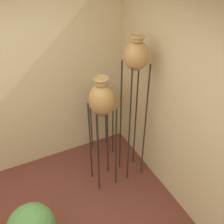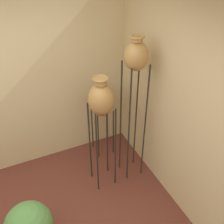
# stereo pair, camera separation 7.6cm
# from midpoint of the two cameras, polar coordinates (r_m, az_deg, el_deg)

# --- Properties ---
(wall_right) EXTENTS (0.06, 7.62, 2.70)m
(wall_right) POSITION_cam_midpoint_polar(r_m,az_deg,el_deg) (2.76, 20.11, -3.57)
(wall_right) COLOR beige
(wall_right) RESTS_ON ground_plane
(vase_stand_tall) EXTENTS (0.28, 0.28, 2.05)m
(vase_stand_tall) POSITION_cam_midpoint_polar(r_m,az_deg,el_deg) (3.03, 4.55, 10.76)
(vase_stand_tall) COLOR #28231E
(vase_stand_tall) RESTS_ON ground_plane
(vase_stand_medium) EXTENTS (0.31, 0.31, 1.64)m
(vase_stand_medium) POSITION_cam_midpoint_polar(r_m,az_deg,el_deg) (3.04, -2.94, 2.29)
(vase_stand_medium) COLOR #28231E
(vase_stand_medium) RESTS_ON ground_plane
(vase_stand_short) EXTENTS (0.29, 0.29, 1.16)m
(vase_stand_short) POSITION_cam_midpoint_polar(r_m,az_deg,el_deg) (3.83, -2.91, 1.60)
(vase_stand_short) COLOR #28231E
(vase_stand_short) RESTS_ON ground_plane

